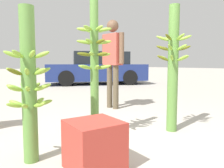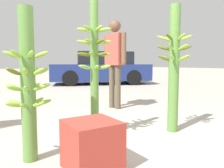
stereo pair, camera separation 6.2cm
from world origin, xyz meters
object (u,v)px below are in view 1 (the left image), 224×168
object	(u,v)px
banana_stalk_center	(94,62)
vendor_person	(113,55)
parked_car	(97,69)
produce_crate	(94,145)
banana_stalk_right	(173,67)
banana_stalk_left	(29,85)

from	to	relation	value
banana_stalk_center	vendor_person	xyz separation A→B (m)	(1.18, 1.36, 0.14)
parked_car	produce_crate	size ratio (longest dim) A/B	11.00
banana_stalk_center	produce_crate	xyz separation A→B (m)	(-0.38, -0.66, -0.70)
vendor_person	produce_crate	world-z (taller)	vendor_person
banana_stalk_center	banana_stalk_right	world-z (taller)	banana_stalk_center
banana_stalk_right	banana_stalk_center	bearing A→B (deg)	162.71
produce_crate	banana_stalk_right	bearing A→B (deg)	14.62
produce_crate	parked_car	bearing A→B (deg)	59.60
banana_stalk_right	vendor_person	size ratio (longest dim) A/B	0.94
vendor_person	parked_car	size ratio (longest dim) A/B	0.38
banana_stalk_left	banana_stalk_right	distance (m)	1.78
vendor_person	produce_crate	xyz separation A→B (m)	(-1.56, -2.02, -0.84)
banana_stalk_right	vendor_person	bearing A→B (deg)	83.49
banana_stalk_left	vendor_person	bearing A→B (deg)	38.69
parked_car	produce_crate	bearing A→B (deg)	172.08
parked_car	banana_stalk_left	bearing A→B (deg)	167.81
produce_crate	vendor_person	bearing A→B (deg)	52.35
banana_stalk_right	parked_car	distance (m)	6.92
vendor_person	parked_car	distance (m)	5.34
parked_car	banana_stalk_right	bearing A→B (deg)	-179.61
banana_stalk_right	produce_crate	world-z (taller)	banana_stalk_right
banana_stalk_center	banana_stalk_right	xyz separation A→B (m)	(0.99, -0.31, -0.06)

